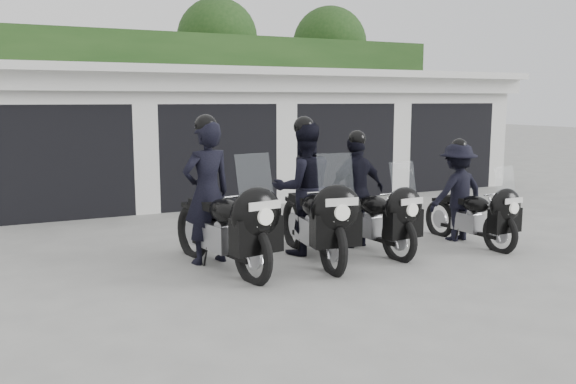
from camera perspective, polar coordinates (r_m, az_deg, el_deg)
name	(u,v)px	position (r m, az deg, el deg)	size (l,w,h in m)	color
ground	(358,272)	(8.26, 6.54, -7.48)	(80.00, 80.00, 0.00)	#969691
garage_block	(184,135)	(15.38, -9.69, 5.29)	(16.40, 6.80, 2.96)	silver
background_vegetation	(151,84)	(20.16, -12.68, 9.79)	(20.00, 3.90, 5.80)	#1B3814
police_bike_a	(219,207)	(8.29, -6.43, -1.37)	(1.01, 2.45, 2.15)	black
police_bike_b	(309,197)	(8.84, 1.94, -0.46)	(1.05, 2.42, 2.11)	black
police_bike_c	(363,198)	(9.42, 7.07, -0.54)	(1.07, 2.16, 1.88)	black
police_bike_d	(464,197)	(10.21, 16.14, -0.46)	(1.06, 1.98, 1.72)	black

